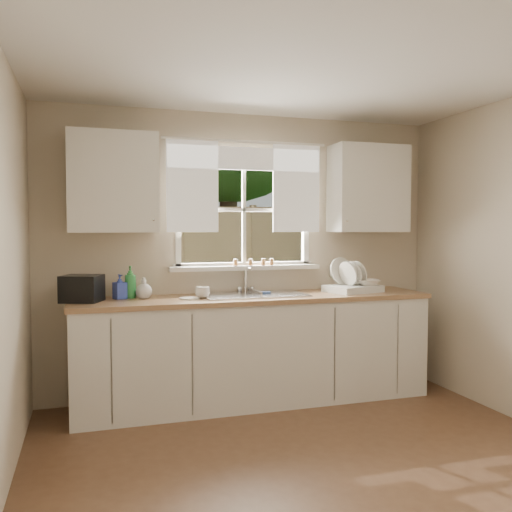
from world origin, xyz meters
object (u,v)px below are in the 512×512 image
object	(u,v)px
black_appliance	(82,288)
dish_rack	(352,285)
soap_bottle_a	(130,282)
cup	(202,293)

from	to	relation	value
black_appliance	dish_rack	bearing A→B (deg)	20.98
soap_bottle_a	cup	bearing A→B (deg)	-17.04
black_appliance	soap_bottle_a	bearing A→B (deg)	39.15
soap_bottle_a	cup	xyz separation A→B (m)	(0.56, -0.19, -0.09)
cup	black_appliance	bearing A→B (deg)	162.19
dish_rack	cup	xyz separation A→B (m)	(-1.38, -0.04, -0.02)
soap_bottle_a	black_appliance	world-z (taller)	soap_bottle_a
soap_bottle_a	black_appliance	size ratio (longest dim) A/B	0.93
dish_rack	soap_bottle_a	bearing A→B (deg)	175.48
dish_rack	black_appliance	world-z (taller)	dish_rack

